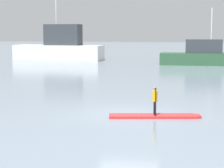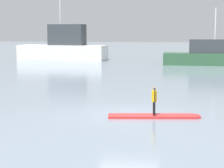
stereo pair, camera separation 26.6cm
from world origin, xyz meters
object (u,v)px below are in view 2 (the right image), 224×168
Objects in this scene: paddleboard_near at (154,116)px; fishing_boat_green_midground at (206,56)px; paddler_child_solo at (154,99)px; fishing_boat_white_large at (64,48)px.

fishing_boat_green_midground is at bearing 83.19° from paddleboard_near.
paddler_child_solo is 34.46m from fishing_boat_white_large.
fishing_boat_white_large is at bearing 112.47° from paddler_child_solo.
fishing_boat_white_large reaches higher than paddleboard_near.
paddler_child_solo is (0.01, -0.01, 0.67)m from paddleboard_near.
paddleboard_near is 0.67m from paddler_child_solo.
paddler_child_solo is 0.13× the size of fishing_boat_green_midground.
paddleboard_near is 0.34× the size of fishing_boat_white_large.
paddler_child_solo is at bearing -35.96° from paddleboard_near.
fishing_boat_white_large is at bearing 112.45° from paddleboard_near.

